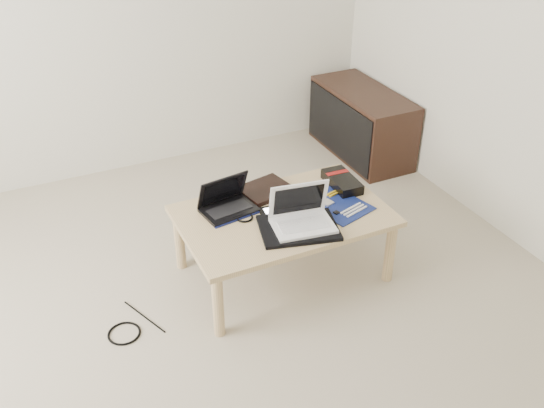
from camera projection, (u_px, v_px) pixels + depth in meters
name	position (u px, v px, depth m)	size (l,w,h in m)	color
ground	(208.00, 349.00, 2.94)	(4.00, 4.00, 0.00)	beige
coffee_table	(283.00, 221.00, 3.25)	(1.10, 0.70, 0.40)	tan
media_cabinet	(361.00, 123.00, 4.55)	(0.41, 0.90, 0.50)	#341E15
book	(266.00, 190.00, 3.41)	(0.31, 0.28, 0.03)	black
netbook	(227.00, 204.00, 3.23)	(0.31, 0.24, 0.20)	black
tablet	(286.00, 214.00, 3.21)	(0.28, 0.22, 0.01)	black
remote	(301.00, 197.00, 3.35)	(0.12, 0.23, 0.02)	silver
neoprene_sleeve	(299.00, 228.00, 3.09)	(0.39, 0.29, 0.02)	black
white_laptop	(302.00, 216.00, 3.08)	(0.34, 0.26, 0.22)	white
motherboard	(338.00, 205.00, 3.29)	(0.35, 0.39, 0.02)	#0D1555
gpu_box	(342.00, 182.00, 3.45)	(0.15, 0.28, 0.06)	black
cable_coil	(244.00, 217.00, 3.18)	(0.09, 0.09, 0.01)	black
floor_cable_coil	(124.00, 333.00, 3.02)	(0.16, 0.16, 0.01)	black
floor_cable_trail	(144.00, 317.00, 3.12)	(0.01, 0.01, 0.33)	black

